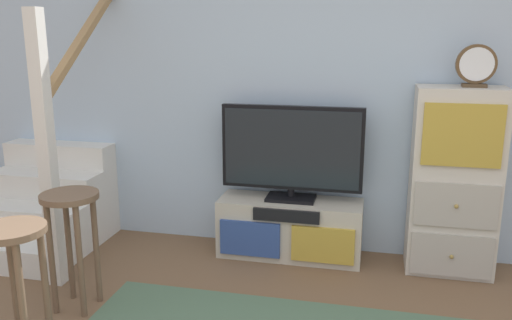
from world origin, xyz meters
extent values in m
cube|color=#A8BCD1|center=(0.00, 2.46, 1.35)|extent=(6.40, 0.12, 2.70)
cube|color=#BCB29E|center=(-0.30, 2.20, 0.22)|extent=(1.06, 0.36, 0.44)
cube|color=#2D4784|center=(-0.57, 2.01, 0.18)|extent=(0.45, 0.02, 0.26)
cube|color=#B79333|center=(-0.03, 2.01, 0.18)|extent=(0.45, 0.02, 0.26)
cube|color=black|center=(-0.30, 2.01, 0.38)|extent=(0.48, 0.02, 0.09)
cube|color=black|center=(-0.30, 2.22, 0.45)|extent=(0.36, 0.22, 0.02)
cylinder|color=black|center=(-0.30, 2.22, 0.49)|extent=(0.05, 0.05, 0.06)
cube|color=black|center=(-0.30, 2.22, 0.83)|extent=(1.04, 0.05, 0.62)
cube|color=black|center=(-0.30, 2.19, 0.83)|extent=(0.99, 0.01, 0.57)
cube|color=beige|center=(0.83, 2.21, 0.65)|extent=(0.58, 0.34, 1.30)
cube|color=#ADA497|center=(0.83, 2.03, 0.18)|extent=(0.53, 0.02, 0.30)
sphere|color=olive|center=(0.83, 2.01, 0.18)|extent=(0.03, 0.03, 0.03)
cube|color=#ADA497|center=(0.83, 2.03, 0.54)|extent=(0.53, 0.02, 0.30)
sphere|color=olive|center=(0.83, 2.01, 0.54)|extent=(0.03, 0.03, 0.03)
cube|color=#B79333|center=(0.83, 2.03, 1.01)|extent=(0.49, 0.02, 0.41)
cube|color=#4C3823|center=(0.90, 2.19, 1.31)|extent=(0.15, 0.08, 0.02)
cylinder|color=brown|center=(0.90, 2.19, 1.45)|extent=(0.25, 0.04, 0.25)
cylinder|color=silver|center=(0.90, 2.16, 1.45)|extent=(0.21, 0.01, 0.21)
cube|color=silver|center=(-2.25, 1.53, 0.10)|extent=(0.90, 0.26, 0.19)
cube|color=silver|center=(-2.25, 1.79, 0.19)|extent=(0.90, 0.26, 0.38)
cube|color=silver|center=(-2.25, 2.05, 0.29)|extent=(0.90, 0.26, 0.57)
cube|color=silver|center=(-2.25, 2.31, 0.38)|extent=(0.90, 0.26, 0.76)
cube|color=silver|center=(-2.25, 2.57, 0.47)|extent=(0.90, 0.26, 0.95)
cube|color=silver|center=(-1.75, 1.40, 0.90)|extent=(0.09, 0.09, 1.80)
cube|color=#9E7547|center=(-1.75, 2.05, 1.70)|extent=(0.06, 1.33, 0.99)
cylinder|color=brown|center=(-1.34, 0.50, 0.35)|extent=(0.04, 0.04, 0.70)
cylinder|color=brown|center=(-1.52, 0.69, 0.35)|extent=(0.04, 0.04, 0.70)
cylinder|color=brown|center=(-1.34, 0.69, 0.35)|extent=(0.04, 0.04, 0.70)
cylinder|color=brown|center=(-1.43, 0.59, 0.71)|extent=(0.34, 0.34, 0.03)
cylinder|color=brown|center=(-1.54, 1.05, 0.35)|extent=(0.04, 0.04, 0.70)
cylinder|color=brown|center=(-1.35, 1.05, 0.35)|extent=(0.04, 0.04, 0.70)
cylinder|color=brown|center=(-1.54, 1.24, 0.35)|extent=(0.04, 0.04, 0.70)
cylinder|color=brown|center=(-1.35, 1.24, 0.35)|extent=(0.04, 0.04, 0.70)
cylinder|color=brown|center=(-1.45, 1.14, 0.72)|extent=(0.34, 0.34, 0.03)
camera|label=1|loc=(0.28, -1.51, 1.66)|focal=37.23mm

